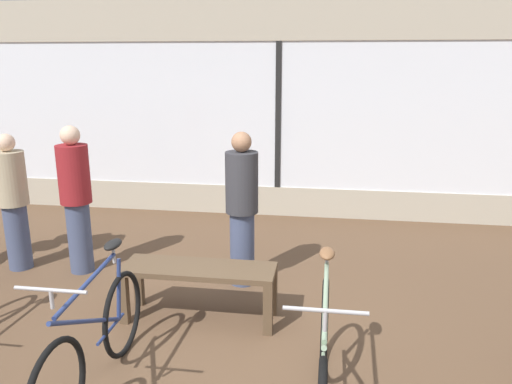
{
  "coord_description": "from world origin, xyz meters",
  "views": [
    {
      "loc": [
        0.77,
        -3.35,
        2.34
      ],
      "look_at": [
        0.0,
        1.82,
        0.95
      ],
      "focal_mm": 35.0,
      "sensor_mm": 36.0,
      "label": 1
    }
  ],
  "objects": [
    {
      "name": "bicycle_left",
      "position": [
        -0.83,
        -0.39,
        0.39
      ],
      "size": [
        0.46,
        1.7,
        1.03
      ],
      "color": "black",
      "rests_on": "ground_plane"
    },
    {
      "name": "display_bench",
      "position": [
        -0.37,
        0.73,
        0.42
      ],
      "size": [
        1.4,
        0.44,
        0.52
      ],
      "color": "brown",
      "rests_on": "ground_plane"
    },
    {
      "name": "customer_mid_floor",
      "position": [
        -0.11,
        1.55,
        0.86
      ],
      "size": [
        0.48,
        0.48,
        1.64
      ],
      "color": "#424C6B",
      "rests_on": "ground_plane"
    },
    {
      "name": "bicycle_right",
      "position": [
        0.78,
        -0.41,
        0.4
      ],
      "size": [
        0.46,
        1.8,
        1.05
      ],
      "color": "black",
      "rests_on": "ground_plane"
    },
    {
      "name": "ground_plane",
      "position": [
        0.0,
        0.0,
        0.0
      ],
      "size": [
        24.0,
        24.0,
        0.0
      ],
      "primitive_type": "plane",
      "color": "brown"
    },
    {
      "name": "customer_near_rack",
      "position": [
        -1.97,
        1.59,
        0.87
      ],
      "size": [
        0.44,
        0.44,
        1.66
      ],
      "color": "#424C6B",
      "rests_on": "ground_plane"
    },
    {
      "name": "customer_by_window",
      "position": [
        -2.73,
        1.59,
        0.84
      ],
      "size": [
        0.51,
        0.56,
        1.56
      ],
      "color": "#424C6B",
      "rests_on": "ground_plane"
    },
    {
      "name": "shop_back_wall",
      "position": [
        0.0,
        4.04,
        1.64
      ],
      "size": [
        12.0,
        0.08,
        3.2
      ],
      "color": "#B2A893",
      "rests_on": "ground_plane"
    }
  ]
}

